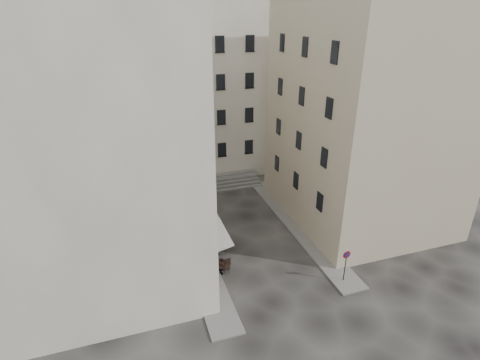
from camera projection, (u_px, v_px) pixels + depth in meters
name	position (u px, v px, depth m)	size (l,w,h in m)	color
ground	(260.00, 254.00, 28.43)	(90.00, 90.00, 0.00)	black
sidewalk_left	(191.00, 236.00, 30.59)	(2.00, 22.00, 0.12)	slate
sidewalk_right	(296.00, 224.00, 32.27)	(2.00, 18.00, 0.12)	slate
building_left	(92.00, 124.00, 23.78)	(12.20, 16.20, 20.60)	beige
building_right	(367.00, 112.00, 30.57)	(12.20, 14.20, 18.60)	#BEAD8D
building_back	(191.00, 86.00, 40.72)	(18.20, 10.20, 18.60)	beige
cafe_storefront	(200.00, 236.00, 27.30)	(1.74, 7.30, 3.50)	#4D0B0E
stone_steps	(217.00, 183.00, 39.14)	(9.00, 3.15, 0.80)	#5B5957
bollard_near	(222.00, 264.00, 26.43)	(0.12, 0.12, 0.98)	black
bollard_mid	(210.00, 238.00, 29.45)	(0.12, 0.12, 0.98)	black
bollard_far	(200.00, 217.00, 32.48)	(0.12, 0.12, 0.98)	black
no_parking_sign	(346.00, 260.00, 24.82)	(0.57, 0.10, 2.50)	black
bistro_table_a	(220.00, 269.00, 26.10)	(1.20, 0.56, 0.84)	black
bistro_table_b	(220.00, 264.00, 26.49)	(1.39, 0.65, 0.97)	black
bistro_table_c	(217.00, 249.00, 28.13)	(1.42, 0.67, 1.00)	black
bistro_table_d	(217.00, 237.00, 29.85)	(1.14, 0.54, 0.80)	black
bistro_table_e	(203.00, 227.00, 31.10)	(1.17, 0.55, 0.82)	black
pedestrian	(215.00, 226.00, 30.47)	(0.62, 0.41, 1.69)	#232328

